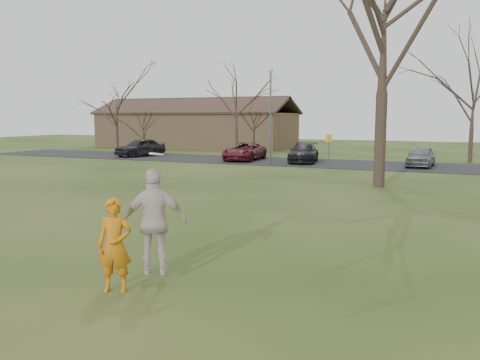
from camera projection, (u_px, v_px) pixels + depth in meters
name	position (u px, v px, depth m)	size (l,w,h in m)	color
ground	(156.00, 282.00, 9.46)	(120.00, 120.00, 0.00)	#1E380F
parking_strip	(370.00, 165.00, 32.15)	(62.00, 6.50, 0.04)	black
player_defender	(115.00, 245.00, 8.84)	(0.62, 0.41, 1.71)	#C36D10
car_0	(140.00, 147.00, 39.00)	(1.68, 4.17, 1.42)	black
car_2	(244.00, 151.00, 35.43)	(2.11, 4.57, 1.27)	#57141F
car_3	(304.00, 153.00, 33.90)	(1.81, 4.46, 1.29)	black
car_4	(421.00, 156.00, 30.93)	(1.50, 3.73, 1.27)	slate
catching_play	(155.00, 222.00, 9.18)	(1.27, 0.96, 2.29)	beige
building	(196.00, 128.00, 51.70)	(20.60, 8.50, 5.14)	#8C6D4C
lamp_post	(270.00, 104.00, 31.78)	(0.34, 0.34, 6.27)	#47474C
sign_yellow	(329.00, 145.00, 30.05)	(0.35, 0.35, 2.08)	#47474C
big_tree	(384.00, 27.00, 21.39)	(9.00, 9.00, 14.00)	#352821
small_tree_row	(447.00, 106.00, 34.50)	(55.00, 5.90, 8.50)	#352821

